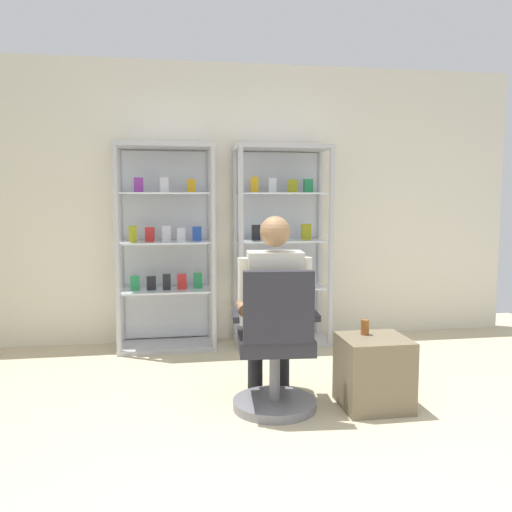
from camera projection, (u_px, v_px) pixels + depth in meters
name	position (u px, v px, depth m)	size (l,w,h in m)	color
ground_plane	(288.00, 496.00, 2.58)	(7.20, 7.20, 0.00)	#C6B793
back_wall	(221.00, 204.00, 5.38)	(6.00, 0.10, 2.70)	silver
display_cabinet_left	(166.00, 246.00, 5.10)	(0.90, 0.45, 1.90)	#B7B7BC
display_cabinet_right	(281.00, 244.00, 5.28)	(0.90, 0.45, 1.90)	#B7B7BC
office_chair	(276.00, 354.00, 3.56)	(0.58, 0.56, 0.96)	slate
seated_shopkeeper	(273.00, 301.00, 3.69)	(0.51, 0.59, 1.29)	black
storage_crate	(374.00, 372.00, 3.66)	(0.44, 0.42, 0.48)	#72664C
tea_glass	(365.00, 327.00, 3.70)	(0.06, 0.06, 0.10)	brown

